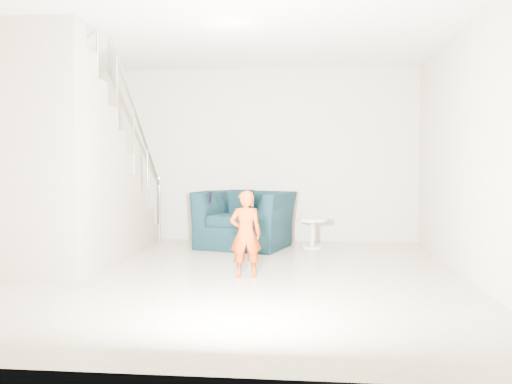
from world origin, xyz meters
TOP-DOWN VIEW (x-y plane):
  - floor at (0.00, 0.00)m, footprint 5.50×5.50m
  - ceiling at (0.00, 0.00)m, footprint 5.50×5.50m
  - back_wall at (0.00, 2.75)m, footprint 5.00×0.00m
  - front_wall at (0.00, -2.75)m, footprint 5.00×0.00m
  - left_wall at (-2.50, 0.00)m, footprint 0.00×5.50m
  - right_wall at (2.50, 0.00)m, footprint 0.00×5.50m
  - armchair at (-0.09, 2.05)m, footprint 1.50×1.39m
  - toddler at (0.16, -0.03)m, footprint 0.37×0.28m
  - side_table at (0.88, 2.05)m, footprint 0.43×0.43m
  - staircase at (-2.00, 0.55)m, footprint 1.02×3.03m
  - cushion at (-0.18, 2.30)m, footprint 0.36×0.17m
  - throw at (-0.60, 2.05)m, footprint 0.05×0.52m
  - phone at (0.24, -0.03)m, footprint 0.02×0.05m

SIDE VIEW (x-z plane):
  - floor at x=0.00m, z-range 0.00..0.00m
  - side_table at x=0.88m, z-range 0.07..0.51m
  - armchair at x=-0.09m, z-range 0.00..0.81m
  - toddler at x=0.16m, z-range 0.00..0.93m
  - throw at x=-0.60m, z-range 0.22..0.80m
  - cushion at x=-0.18m, z-range 0.47..0.83m
  - phone at x=0.24m, z-range 0.76..0.86m
  - staircase at x=-2.00m, z-range -0.86..2.76m
  - left_wall at x=-2.50m, z-range -1.40..4.10m
  - right_wall at x=2.50m, z-range -1.40..4.10m
  - back_wall at x=0.00m, z-range -1.15..3.85m
  - front_wall at x=0.00m, z-range -1.15..3.85m
  - ceiling at x=0.00m, z-range 2.70..2.70m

